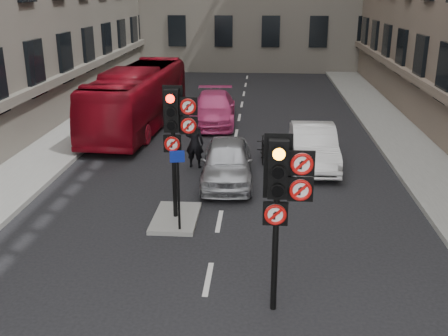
# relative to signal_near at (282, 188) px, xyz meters

# --- Properties ---
(pavement_left) EXTENTS (3.00, 50.00, 0.16)m
(pavement_left) POSITION_rel_signal_near_xyz_m (-8.69, 11.01, -2.50)
(pavement_left) COLOR gray
(pavement_left) RESTS_ON ground
(pavement_right) EXTENTS (3.00, 50.00, 0.16)m
(pavement_right) POSITION_rel_signal_near_xyz_m (5.71, 11.01, -2.50)
(pavement_right) COLOR gray
(pavement_right) RESTS_ON ground
(centre_island) EXTENTS (1.20, 2.00, 0.12)m
(centre_island) POSITION_rel_signal_near_xyz_m (-2.69, 4.01, -2.52)
(centre_island) COLOR gray
(centre_island) RESTS_ON ground
(signal_near) EXTENTS (0.91, 0.40, 3.58)m
(signal_near) POSITION_rel_signal_near_xyz_m (0.00, 0.00, 0.00)
(signal_near) COLOR black
(signal_near) RESTS_ON ground
(signal_far) EXTENTS (0.91, 0.40, 3.58)m
(signal_far) POSITION_rel_signal_near_xyz_m (-2.60, 4.00, 0.12)
(signal_far) COLOR black
(signal_far) RESTS_ON centre_island
(car_silver) EXTENTS (1.80, 4.13, 1.39)m
(car_silver) POSITION_rel_signal_near_xyz_m (-1.49, 7.10, -1.89)
(car_silver) COLOR #A4A5AB
(car_silver) RESTS_ON ground
(car_white) EXTENTS (1.53, 4.35, 1.43)m
(car_white) POSITION_rel_signal_near_xyz_m (1.45, 8.99, -1.87)
(car_white) COLOR white
(car_white) RESTS_ON ground
(car_pink) EXTENTS (2.21, 4.97, 1.42)m
(car_pink) POSITION_rel_signal_near_xyz_m (-2.64, 14.76, -1.87)
(car_pink) COLOR #DC4086
(car_pink) RESTS_ON ground
(bus_red) EXTENTS (2.84, 9.92, 2.73)m
(bus_red) POSITION_rel_signal_near_xyz_m (-5.92, 13.76, -1.22)
(bus_red) COLOR maroon
(bus_red) RESTS_ON ground
(motorcycle) EXTENTS (0.46, 1.53, 0.91)m
(motorcycle) POSITION_rel_signal_near_xyz_m (-0.33, 9.31, -2.13)
(motorcycle) COLOR black
(motorcycle) RESTS_ON ground
(motorcyclist) EXTENTS (0.71, 0.53, 1.79)m
(motorcyclist) POSITION_rel_signal_near_xyz_m (-2.72, 8.46, -1.69)
(motorcyclist) COLOR black
(motorcyclist) RESTS_ON ground
(info_sign) EXTENTS (0.37, 0.14, 2.14)m
(info_sign) POSITION_rel_signal_near_xyz_m (-2.45, 3.19, -1.08)
(info_sign) COLOR black
(info_sign) RESTS_ON centre_island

